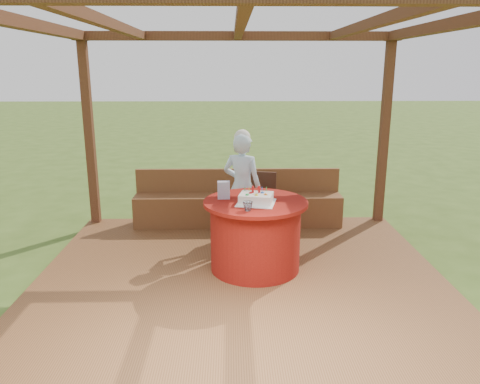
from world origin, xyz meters
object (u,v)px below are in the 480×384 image
elderly_woman (242,185)px  bench (238,207)px  chair (261,201)px  birthday_cake (256,198)px  table (255,235)px  drinking_glass (248,206)px  gift_bag (224,190)px

elderly_woman → bench: bearing=94.4°
chair → bench: bearing=132.0°
bench → birthday_cake: birthday_cake is taller
table → drinking_glass: drinking_glass is taller
bench → birthday_cake: (0.17, -1.67, 0.60)m
birthday_cake → gift_bag: 0.41m
birthday_cake → elderly_woman: bearing=96.8°
gift_bag → chair: bearing=65.5°
table → drinking_glass: (-0.10, -0.37, 0.45)m
bench → drinking_glass: 2.04m
chair → birthday_cake: size_ratio=1.77×
elderly_woman → birthday_cake: (0.13, -1.06, 0.12)m
drinking_glass → gift_bag: bearing=118.3°
table → birthday_cake: 0.46m
table → gift_bag: (-0.35, 0.11, 0.50)m
chair → drinking_glass: drinking_glass is taller
table → birthday_cake: bearing=-89.0°
bench → gift_bag: size_ratio=15.17×
bench → chair: (0.31, -0.35, 0.19)m
bench → drinking_glass: (0.07, -1.95, 0.59)m
drinking_glass → birthday_cake: bearing=70.0°
table → chair: size_ratio=1.38×
gift_bag → elderly_woman: bearing=74.5°
table → elderly_woman: bearing=97.3°
bench → drinking_glass: drinking_glass is taller
birthday_cake → chair: bearing=83.9°
bench → birthday_cake: size_ratio=6.30×
bench → gift_bag: bearing=-97.1°
elderly_woman → gift_bag: size_ratio=7.47×
chair → birthday_cake: bearing=-96.1°
bench → gift_bag: 1.62m
chair → elderly_woman: size_ratio=0.57×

